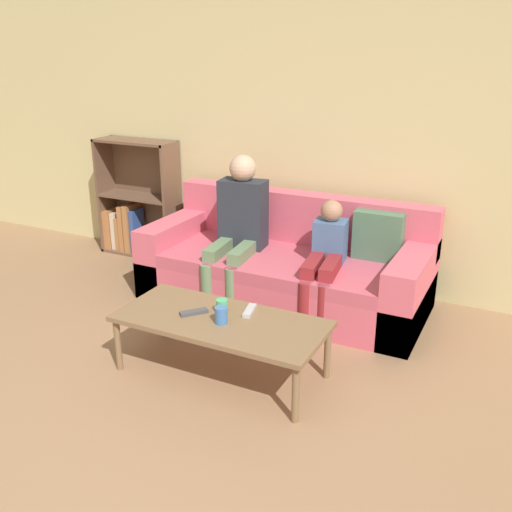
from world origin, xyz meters
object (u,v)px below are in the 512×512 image
(cup_near, at_px, (222,306))
(tv_remote_1, at_px, (194,312))
(person_adult, at_px, (239,220))
(cup_far, at_px, (221,315))
(person_child, at_px, (325,256))
(couch, at_px, (287,269))
(coffee_table, at_px, (221,324))
(bookshelf, at_px, (136,208))
(tv_remote_0, at_px, (250,311))

(cup_near, bearing_deg, tv_remote_1, -147.28)
(person_adult, height_order, tv_remote_1, person_adult)
(cup_near, distance_m, cup_far, 0.14)
(person_child, bearing_deg, couch, 150.09)
(tv_remote_1, bearing_deg, cup_near, 72.99)
(coffee_table, relative_size, cup_far, 12.50)
(person_adult, xyz_separation_m, cup_near, (0.42, -1.00, -0.22))
(bookshelf, distance_m, cup_near, 2.32)
(person_child, xyz_separation_m, cup_near, (-0.31, -0.94, -0.07))
(person_adult, relative_size, cup_far, 11.12)
(person_child, bearing_deg, bookshelf, 157.64)
(couch, distance_m, bookshelf, 1.79)
(couch, height_order, person_adult, person_adult)
(bookshelf, bearing_deg, cup_far, -40.88)
(couch, distance_m, cup_far, 1.22)
(cup_near, bearing_deg, person_adult, 112.62)
(cup_near, relative_size, tv_remote_0, 0.48)
(tv_remote_1, bearing_deg, coffee_table, 45.24)
(couch, relative_size, person_child, 2.54)
(coffee_table, bearing_deg, person_adult, 112.73)
(cup_near, bearing_deg, person_child, 71.58)
(person_adult, bearing_deg, cup_near, -73.38)
(person_adult, height_order, tv_remote_0, person_adult)
(person_adult, bearing_deg, tv_remote_0, -64.54)
(tv_remote_1, bearing_deg, cup_far, 31.83)
(tv_remote_0, bearing_deg, person_adult, 108.45)
(couch, xyz_separation_m, tv_remote_0, (0.20, -1.01, 0.12))
(couch, relative_size, bookshelf, 1.98)
(person_child, distance_m, cup_far, 1.09)
(bookshelf, relative_size, tv_remote_1, 6.76)
(cup_far, bearing_deg, tv_remote_0, 68.08)
(cup_near, relative_size, cup_far, 0.85)
(coffee_table, height_order, person_child, person_child)
(coffee_table, relative_size, person_child, 1.48)
(person_child, xyz_separation_m, tv_remote_1, (-0.45, -1.03, -0.10))
(couch, distance_m, coffee_table, 1.17)
(cup_near, height_order, cup_far, cup_far)
(bookshelf, distance_m, tv_remote_1, 2.28)
(coffee_table, distance_m, person_child, 1.06)
(couch, bearing_deg, tv_remote_1, -94.50)
(bookshelf, height_order, person_child, bookshelf)
(person_adult, xyz_separation_m, person_child, (0.73, -0.06, -0.15))
(bookshelf, bearing_deg, coffee_table, -40.54)
(couch, bearing_deg, person_adult, -166.93)
(couch, xyz_separation_m, tv_remote_1, (-0.09, -1.18, 0.12))
(couch, relative_size, cup_far, 21.47)
(coffee_table, distance_m, tv_remote_1, 0.18)
(bookshelf, bearing_deg, cup_near, -39.66)
(person_child, bearing_deg, cup_near, -116.31)
(tv_remote_0, distance_m, tv_remote_1, 0.34)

